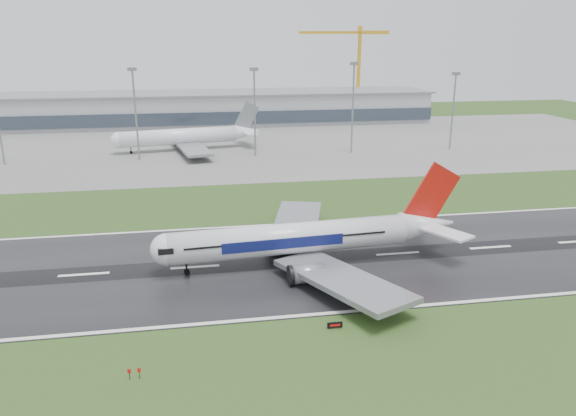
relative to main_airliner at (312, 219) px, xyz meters
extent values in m
plane|color=#274318|center=(-22.01, 1.38, -8.86)|extent=(520.00, 520.00, 0.00)
cube|color=black|center=(-22.01, 1.38, -8.81)|extent=(400.00, 45.00, 0.10)
cube|color=slate|center=(-22.01, 126.38, -8.82)|extent=(400.00, 130.00, 0.08)
cube|color=#989CA3|center=(-22.01, 186.38, -1.36)|extent=(240.00, 36.00, 15.00)
cylinder|color=gray|center=(-40.82, 101.38, 6.53)|extent=(0.64, 0.64, 30.79)
cylinder|color=gray|center=(0.68, 101.38, 6.36)|extent=(0.64, 0.64, 30.44)
cylinder|color=gray|center=(37.13, 101.38, 7.21)|extent=(0.64, 0.64, 32.15)
cylinder|color=gray|center=(76.88, 101.38, 5.23)|extent=(0.64, 0.64, 28.18)
camera|label=1|loc=(-20.65, -94.29, 32.03)|focal=33.88mm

